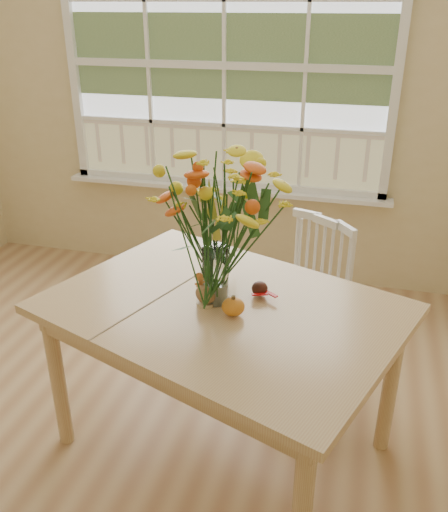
# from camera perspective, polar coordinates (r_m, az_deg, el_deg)

# --- Properties ---
(floor) EXTENTS (4.00, 4.50, 0.01)m
(floor) POSITION_cam_1_polar(r_m,az_deg,el_deg) (2.66, -13.40, -22.91)
(floor) COLOR #A97B52
(floor) RESTS_ON ground
(wall_back) EXTENTS (4.00, 0.02, 2.70)m
(wall_back) POSITION_cam_1_polar(r_m,az_deg,el_deg) (3.93, 0.16, 16.58)
(wall_back) COLOR #D7C189
(wall_back) RESTS_ON floor
(window) EXTENTS (2.42, 0.12, 1.74)m
(window) POSITION_cam_1_polar(r_m,az_deg,el_deg) (3.87, 0.01, 19.15)
(window) COLOR silver
(window) RESTS_ON wall_back
(dining_table) EXTENTS (1.72, 1.47, 0.77)m
(dining_table) POSITION_cam_1_polar(r_m,az_deg,el_deg) (2.36, -0.13, -7.06)
(dining_table) COLOR tan
(dining_table) RESTS_ON floor
(windsor_chair) EXTENTS (0.57, 0.56, 0.90)m
(windsor_chair) POSITION_cam_1_polar(r_m,az_deg,el_deg) (3.00, 8.97, -3.77)
(windsor_chair) COLOR white
(windsor_chair) RESTS_ON floor
(flower_vase) EXTENTS (0.53, 0.53, 0.63)m
(flower_vase) POSITION_cam_1_polar(r_m,az_deg,el_deg) (2.18, -0.94, 3.91)
(flower_vase) COLOR white
(flower_vase) RESTS_ON dining_table
(pumpkin) EXTENTS (0.09, 0.09, 0.07)m
(pumpkin) POSITION_cam_1_polar(r_m,az_deg,el_deg) (2.22, 0.98, -5.44)
(pumpkin) COLOR orange
(pumpkin) RESTS_ON dining_table
(turkey_figurine) EXTENTS (0.12, 0.11, 0.12)m
(turkey_figurine) POSITION_cam_1_polar(r_m,az_deg,el_deg) (2.29, -1.97, -4.06)
(turkey_figurine) COLOR #CCB78C
(turkey_figurine) RESTS_ON dining_table
(dark_gourd) EXTENTS (0.13, 0.09, 0.06)m
(dark_gourd) POSITION_cam_1_polar(r_m,az_deg,el_deg) (2.37, 3.77, -3.50)
(dark_gourd) COLOR #38160F
(dark_gourd) RESTS_ON dining_table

